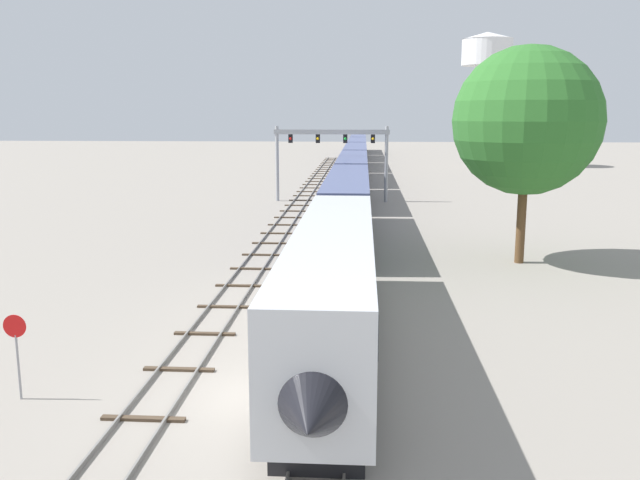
{
  "coord_description": "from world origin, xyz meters",
  "views": [
    {
      "loc": [
        3.12,
        -20.57,
        9.22
      ],
      "look_at": [
        1.0,
        12.0,
        3.0
      ],
      "focal_mm": 37.46,
      "sensor_mm": 36.0,
      "label": 1
    }
  ],
  "objects_px": {
    "water_tower": "(487,64)",
    "stop_sign": "(16,345)",
    "passenger_train": "(356,161)",
    "signal_gantry": "(332,146)",
    "trackside_tree_left": "(527,121)"
  },
  "relations": [
    {
      "from": "signal_gantry",
      "to": "passenger_train",
      "type": "bearing_deg",
      "value": 84.5
    },
    {
      "from": "water_tower",
      "to": "trackside_tree_left",
      "type": "xyz_separation_m",
      "value": [
        -11.11,
        -78.39,
        -8.78
      ]
    },
    {
      "from": "signal_gantry",
      "to": "stop_sign",
      "type": "relative_size",
      "value": 4.2
    },
    {
      "from": "passenger_train",
      "to": "water_tower",
      "type": "bearing_deg",
      "value": 49.96
    },
    {
      "from": "passenger_train",
      "to": "trackside_tree_left",
      "type": "xyz_separation_m",
      "value": [
        10.93,
        -52.16,
        6.14
      ]
    },
    {
      "from": "passenger_train",
      "to": "trackside_tree_left",
      "type": "distance_m",
      "value": 53.64
    },
    {
      "from": "passenger_train",
      "to": "stop_sign",
      "type": "distance_m",
      "value": 74.55
    },
    {
      "from": "passenger_train",
      "to": "stop_sign",
      "type": "relative_size",
      "value": 55.03
    },
    {
      "from": "stop_sign",
      "to": "trackside_tree_left",
      "type": "relative_size",
      "value": 0.22
    },
    {
      "from": "passenger_train",
      "to": "signal_gantry",
      "type": "bearing_deg",
      "value": -95.5
    },
    {
      "from": "water_tower",
      "to": "trackside_tree_left",
      "type": "relative_size",
      "value": 1.72
    },
    {
      "from": "water_tower",
      "to": "stop_sign",
      "type": "xyz_separation_m",
      "value": [
        -32.04,
        -100.1,
        -15.66
      ]
    },
    {
      "from": "signal_gantry",
      "to": "trackside_tree_left",
      "type": "height_order",
      "value": "trackside_tree_left"
    },
    {
      "from": "passenger_train",
      "to": "signal_gantry",
      "type": "relative_size",
      "value": 13.1
    },
    {
      "from": "stop_sign",
      "to": "water_tower",
      "type": "bearing_deg",
      "value": 72.25
    }
  ]
}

